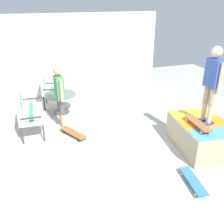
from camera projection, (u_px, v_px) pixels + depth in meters
The scene contains 11 objects.
ground_plane at pixel (127, 148), 5.77m from camera, with size 12.00×12.00×0.10m, color #A8A8A3.
house_facade at pixel (71, 56), 8.31m from camera, with size 0.23×6.00×2.64m.
skate_ramp at pixel (203, 135), 5.59m from camera, with size 1.63×2.04×0.63m.
patio_bench at pixel (26, 109), 6.12m from camera, with size 1.27×0.60×1.02m.
patio_chair_near_house at pixel (48, 87), 7.57m from camera, with size 0.71×0.66×1.02m.
patio_table at pixel (61, 100), 7.25m from camera, with size 0.90×0.90×0.57m.
person_watching at pixel (60, 94), 6.16m from camera, with size 0.48×0.27×1.62m.
person_skater at pixel (212, 81), 5.04m from camera, with size 0.48×0.26×1.63m.
skateboard_by_bench at pixel (73, 133), 6.13m from camera, with size 0.80×0.55×0.10m.
skateboard_spare at pixel (193, 181), 4.55m from camera, with size 0.82×0.33×0.10m.
skateboard_on_ramp at pixel (198, 123), 5.23m from camera, with size 0.81×0.26×0.10m.
Camera 1 is at (-4.51, 1.93, 3.12)m, focal length 40.50 mm.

